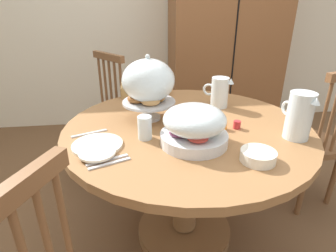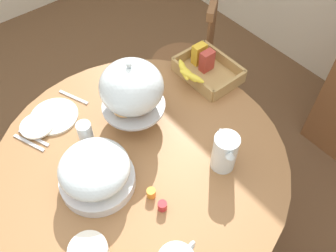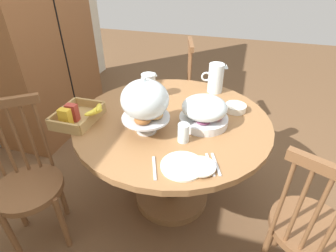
% 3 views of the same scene
% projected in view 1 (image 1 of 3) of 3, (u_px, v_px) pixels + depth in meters
% --- Properties ---
extents(ground_plane, '(10.00, 10.00, 0.00)m').
position_uv_depth(ground_plane, '(178.00, 230.00, 1.74)').
color(ground_plane, brown).
extents(wall_back, '(4.80, 0.06, 2.60)m').
position_uv_depth(wall_back, '(152.00, 4.00, 2.86)').
color(wall_back, silver).
rests_on(wall_back, ground_plane).
extents(wooden_armoire, '(1.18, 0.60, 1.96)m').
position_uv_depth(wooden_armoire, '(225.00, 38.00, 2.77)').
color(wooden_armoire, brown).
rests_on(wooden_armoire, ground_plane).
extents(dining_table, '(1.26, 1.26, 0.74)m').
position_uv_depth(dining_table, '(186.00, 159.00, 1.50)').
color(dining_table, olive).
rests_on(dining_table, ground_plane).
extents(windsor_chair_near_window, '(0.42, 0.42, 0.97)m').
position_uv_depth(windsor_chair_near_window, '(312.00, 144.00, 1.84)').
color(windsor_chair_near_window, brown).
rests_on(windsor_chair_near_window, ground_plane).
extents(windsor_chair_by_cabinet, '(0.47, 0.47, 0.97)m').
position_uv_depth(windsor_chair_by_cabinet, '(99.00, 123.00, 2.15)').
color(windsor_chair_by_cabinet, brown).
rests_on(windsor_chair_by_cabinet, ground_plane).
extents(pastry_stand_with_dome, '(0.28, 0.28, 0.34)m').
position_uv_depth(pastry_stand_with_dome, '(148.00, 83.00, 1.41)').
color(pastry_stand_with_dome, silver).
rests_on(pastry_stand_with_dome, dining_table).
extents(fruit_platter_covered, '(0.30, 0.30, 0.18)m').
position_uv_depth(fruit_platter_covered, '(194.00, 126.00, 1.19)').
color(fruit_platter_covered, silver).
rests_on(fruit_platter_covered, dining_table).
extents(orange_juice_pitcher, '(0.17, 0.12, 0.18)m').
position_uv_depth(orange_juice_pitcher, '(219.00, 94.00, 1.63)').
color(orange_juice_pitcher, silver).
rests_on(orange_juice_pitcher, dining_table).
extents(milk_pitcher, '(0.11, 0.19, 0.22)m').
position_uv_depth(milk_pitcher, '(299.00, 118.00, 1.24)').
color(milk_pitcher, silver).
rests_on(milk_pitcher, dining_table).
extents(cereal_basket, '(0.32, 0.30, 0.12)m').
position_uv_depth(cereal_basket, '(143.00, 88.00, 1.87)').
color(cereal_basket, tan).
rests_on(cereal_basket, dining_table).
extents(china_plate_large, '(0.22, 0.22, 0.01)m').
position_uv_depth(china_plate_large, '(97.00, 145.00, 1.20)').
color(china_plate_large, white).
rests_on(china_plate_large, dining_table).
extents(china_plate_small, '(0.15, 0.15, 0.01)m').
position_uv_depth(china_plate_small, '(97.00, 153.00, 1.12)').
color(china_plate_small, white).
rests_on(china_plate_small, china_plate_large).
extents(cereal_bowl, '(0.14, 0.14, 0.04)m').
position_uv_depth(cereal_bowl, '(258.00, 156.00, 1.08)').
color(cereal_bowl, white).
rests_on(cereal_bowl, dining_table).
extents(drinking_glass, '(0.06, 0.06, 0.11)m').
position_uv_depth(drinking_glass, '(145.00, 128.00, 1.25)').
color(drinking_glass, silver).
rests_on(drinking_glass, dining_table).
extents(jam_jar_strawberry, '(0.04, 0.04, 0.04)m').
position_uv_depth(jam_jar_strawberry, '(237.00, 125.00, 1.37)').
color(jam_jar_strawberry, '#B7282D').
rests_on(jam_jar_strawberry, dining_table).
extents(jam_jar_apricot, '(0.04, 0.04, 0.04)m').
position_uv_depth(jam_jar_apricot, '(223.00, 125.00, 1.36)').
color(jam_jar_apricot, orange).
rests_on(jam_jar_apricot, dining_table).
extents(table_knife, '(0.16, 0.08, 0.01)m').
position_uv_depth(table_knife, '(107.00, 160.00, 1.09)').
color(table_knife, silver).
rests_on(table_knife, dining_table).
extents(dinner_fork, '(0.16, 0.08, 0.01)m').
position_uv_depth(dinner_fork, '(110.00, 164.00, 1.07)').
color(dinner_fork, silver).
rests_on(dinner_fork, dining_table).
extents(soup_spoon, '(0.16, 0.08, 0.01)m').
position_uv_depth(soup_spoon, '(89.00, 133.00, 1.32)').
color(soup_spoon, silver).
rests_on(soup_spoon, dining_table).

